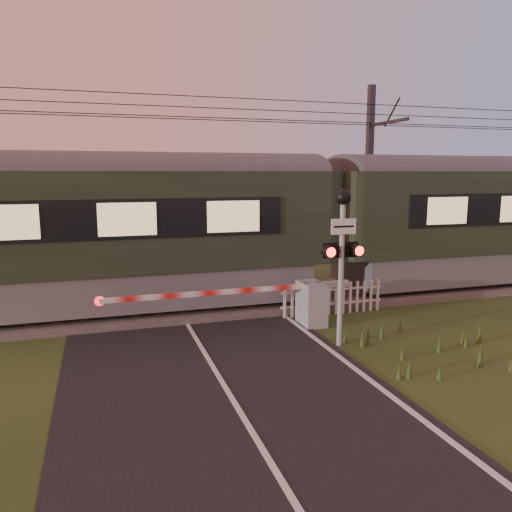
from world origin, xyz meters
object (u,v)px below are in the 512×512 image
object	(u,v)px
picket_fence	(333,298)
boom_gate	(302,302)
catenary_mast	(369,180)
crossing_signal	(342,240)
train	(324,224)

from	to	relation	value
picket_fence	boom_gate	bearing A→B (deg)	-149.89
boom_gate	catenary_mast	world-z (taller)	catenary_mast
boom_gate	crossing_signal	size ratio (longest dim) A/B	1.79
train	picket_fence	bearing A→B (deg)	-107.11
boom_gate	crossing_signal	xyz separation A→B (m)	(0.22, -1.71, 1.85)
boom_gate	picket_fence	bearing A→B (deg)	30.11
boom_gate	catenary_mast	size ratio (longest dim) A/B	0.91
train	boom_gate	size ratio (longest dim) A/B	7.00
crossing_signal	catenary_mast	world-z (taller)	catenary_mast
train	boom_gate	bearing A→B (deg)	-124.83
crossing_signal	picket_fence	bearing A→B (deg)	67.37
crossing_signal	catenary_mast	bearing A→B (deg)	55.75
crossing_signal	catenary_mast	distance (m)	8.01
train	crossing_signal	xyz separation A→B (m)	(-1.59, -4.32, 0.09)
boom_gate	catenary_mast	bearing A→B (deg)	45.95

